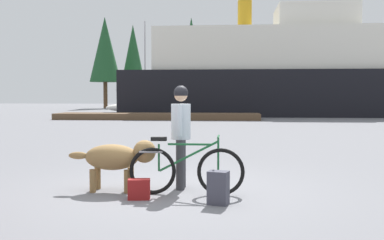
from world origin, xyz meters
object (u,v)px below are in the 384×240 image
handbag_pannier (139,189)px  sailboat_moored (145,107)px  bicycle (186,170)px  person_cyclist (181,127)px  dog (118,157)px  backpack (218,188)px  ferry_boat (283,75)px

handbag_pannier → sailboat_moored: bearing=100.5°
bicycle → handbag_pannier: size_ratio=5.59×
person_cyclist → handbag_pannier: person_cyclist is taller
bicycle → dog: size_ratio=1.25×
dog → bicycle: bearing=-9.7°
person_cyclist → dog: (-0.99, -0.29, -0.47)m
bicycle → backpack: bicycle is taller
handbag_pannier → dog: bearing=129.8°
person_cyclist → dog: 1.13m
bicycle → ferry_boat: bearing=80.6°
person_cyclist → ferry_boat: size_ratio=0.07×
handbag_pannier → sailboat_moored: 34.99m
handbag_pannier → bicycle: bearing=28.4°
bicycle → sailboat_moored: bearing=101.7°
handbag_pannier → ferry_boat: (5.51, 29.61, 3.04)m
ferry_boat → person_cyclist: bearing=-99.8°
ferry_boat → handbag_pannier: bearing=-100.5°
dog → backpack: 1.83m
bicycle → sailboat_moored: sailboat_moored is taller
sailboat_moored → dog: bearing=-80.0°
ferry_boat → backpack: bearing=-98.3°
dog → ferry_boat: (5.97, 29.07, 2.65)m
sailboat_moored → handbag_pannier: bearing=-79.5°
person_cyclist → backpack: bearing=-58.6°
person_cyclist → backpack: (0.64, -1.05, -0.78)m
dog → sailboat_moored: bearing=100.0°
person_cyclist → sailboat_moored: size_ratio=0.20×
ferry_boat → sailboat_moored: size_ratio=2.94×
dog → handbag_pannier: bearing=-50.2°
ferry_boat → sailboat_moored: bearing=158.1°
dog → sailboat_moored: sailboat_moored is taller
person_cyclist → dog: person_cyclist is taller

